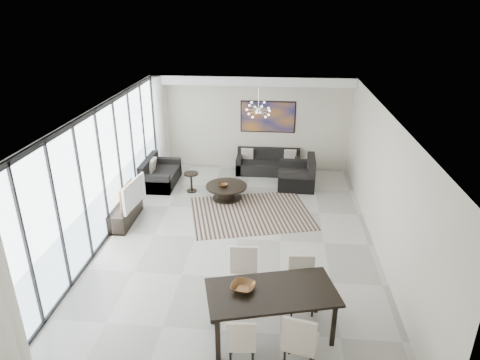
# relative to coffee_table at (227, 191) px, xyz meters

# --- Properties ---
(room_shell) EXTENTS (6.00, 9.00, 2.90)m
(room_shell) POSITION_rel_coffee_table_xyz_m (0.96, -2.06, 1.23)
(room_shell) COLOR #A8A39B
(room_shell) RESTS_ON ground
(window_wall) EXTENTS (0.37, 8.95, 2.90)m
(window_wall) POSITION_rel_coffee_table_xyz_m (-2.36, -2.06, 1.25)
(window_wall) COLOR white
(window_wall) RESTS_ON floor
(soffit) EXTENTS (5.98, 0.40, 0.26)m
(soffit) POSITION_rel_coffee_table_xyz_m (0.50, 2.24, 2.55)
(soffit) COLOR white
(soffit) RESTS_ON room_shell
(painting) EXTENTS (1.68, 0.04, 0.98)m
(painting) POSITION_rel_coffee_table_xyz_m (1.00, 2.41, 1.43)
(painting) COLOR #B16418
(painting) RESTS_ON room_shell
(chandelier) EXTENTS (0.66, 0.66, 0.71)m
(chandelier) POSITION_rel_coffee_table_xyz_m (0.80, 0.44, 2.13)
(chandelier) COLOR silver
(chandelier) RESTS_ON room_shell
(rug) EXTENTS (3.38, 2.90, 0.01)m
(rug) POSITION_rel_coffee_table_xyz_m (0.71, -0.79, -0.21)
(rug) COLOR black
(rug) RESTS_ON floor
(coffee_table) EXTENTS (1.11, 1.11, 0.39)m
(coffee_table) POSITION_rel_coffee_table_xyz_m (0.00, 0.00, 0.00)
(coffee_table) COLOR black
(coffee_table) RESTS_ON floor
(bowl_coffee) EXTENTS (0.27, 0.27, 0.08)m
(bowl_coffee) POSITION_rel_coffee_table_xyz_m (-0.07, -0.07, 0.21)
(bowl_coffee) COLOR brown
(bowl_coffee) RESTS_ON coffee_table
(sofa_main) EXTENTS (1.94, 0.79, 0.71)m
(sofa_main) POSITION_rel_coffee_table_xyz_m (1.05, 2.00, 0.02)
(sofa_main) COLOR black
(sofa_main) RESTS_ON floor
(loveseat) EXTENTS (0.86, 1.54, 0.77)m
(loveseat) POSITION_rel_coffee_table_xyz_m (-2.05, 0.80, 0.04)
(loveseat) COLOR black
(loveseat) RESTS_ON floor
(armchair) EXTENTS (1.03, 1.09, 0.90)m
(armchair) POSITION_rel_coffee_table_xyz_m (1.92, 0.99, 0.09)
(armchair) COLOR black
(armchair) RESTS_ON floor
(side_table) EXTENTS (0.40, 0.40, 0.55)m
(side_table) POSITION_rel_coffee_table_xyz_m (-1.03, 0.38, 0.15)
(side_table) COLOR black
(side_table) RESTS_ON floor
(tv_console) EXTENTS (0.40, 1.42, 0.44)m
(tv_console) POSITION_rel_coffee_table_xyz_m (-2.26, -1.48, 0.00)
(tv_console) COLOR black
(tv_console) RESTS_ON floor
(television) EXTENTS (0.27, 1.13, 0.65)m
(television) POSITION_rel_coffee_table_xyz_m (-2.10, -1.51, 0.55)
(television) COLOR gray
(television) RESTS_ON tv_console
(dining_table) EXTENTS (2.18, 1.46, 0.83)m
(dining_table) POSITION_rel_coffee_table_xyz_m (1.31, -4.94, 0.53)
(dining_table) COLOR black
(dining_table) RESTS_ON floor
(dining_chair_sw) EXTENTS (0.43, 0.43, 0.88)m
(dining_chair_sw) POSITION_rel_coffee_table_xyz_m (0.90, -5.65, 0.28)
(dining_chair_sw) COLOR beige
(dining_chair_sw) RESTS_ON floor
(dining_chair_se) EXTENTS (0.56, 0.56, 1.02)m
(dining_chair_se) POSITION_rel_coffee_table_xyz_m (1.72, -5.66, 0.37)
(dining_chair_se) COLOR beige
(dining_chair_se) RESTS_ON floor
(dining_chair_nw) EXTENTS (0.50, 0.50, 1.03)m
(dining_chair_nw) POSITION_rel_coffee_table_xyz_m (0.80, -4.14, 0.38)
(dining_chair_nw) COLOR beige
(dining_chair_nw) RESTS_ON floor
(dining_chair_ne) EXTENTS (0.48, 0.48, 0.97)m
(dining_chair_ne) POSITION_rel_coffee_table_xyz_m (1.80, -4.22, 0.34)
(dining_chair_ne) COLOR beige
(dining_chair_ne) RESTS_ON floor
(bowl_dining) EXTENTS (0.45, 0.45, 0.09)m
(bowl_dining) POSITION_rel_coffee_table_xyz_m (0.86, -4.93, 0.66)
(bowl_dining) COLOR brown
(bowl_dining) RESTS_ON dining_table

